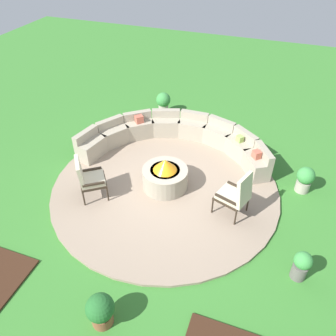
% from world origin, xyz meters
% --- Properties ---
extents(ground_plane, '(24.00, 24.00, 0.00)m').
position_xyz_m(ground_plane, '(0.00, 0.00, 0.00)').
color(ground_plane, '#387A2D').
extents(patio_circle, '(5.31, 5.31, 0.06)m').
position_xyz_m(patio_circle, '(0.00, 0.00, 0.03)').
color(patio_circle, gray).
rests_on(patio_circle, ground_plane).
extents(fire_pit, '(1.06, 1.06, 0.77)m').
position_xyz_m(fire_pit, '(0.00, 0.00, 0.36)').
color(fire_pit, '#9E937F').
rests_on(fire_pit, patio_circle).
extents(curved_stone_bench, '(4.85, 2.45, 0.71)m').
position_xyz_m(curved_stone_bench, '(-0.28, 1.63, 0.36)').
color(curved_stone_bench, '#9E937F').
rests_on(curved_stone_bench, patio_circle).
extents(lounge_chair_front_left, '(0.80, 0.81, 1.03)m').
position_xyz_m(lounge_chair_front_left, '(-1.47, -0.88, 0.60)').
color(lounge_chair_front_left, '#2D2319').
rests_on(lounge_chair_front_left, patio_circle).
extents(lounge_chair_front_right, '(0.77, 0.73, 1.10)m').
position_xyz_m(lounge_chair_front_right, '(1.69, -0.34, 0.62)').
color(lounge_chair_front_right, '#2D2319').
rests_on(lounge_chair_front_right, patio_circle).
extents(potted_plant_0, '(0.32, 0.32, 0.63)m').
position_xyz_m(potted_plant_0, '(3.10, -1.45, 0.34)').
color(potted_plant_0, '#605B56').
rests_on(potted_plant_0, ground_plane).
extents(potted_plant_1, '(0.41, 0.41, 0.65)m').
position_xyz_m(potted_plant_1, '(3.06, 1.01, 0.36)').
color(potted_plant_1, '#A89E8E').
rests_on(potted_plant_1, ground_plane).
extents(potted_plant_2, '(0.45, 0.45, 0.70)m').
position_xyz_m(potted_plant_2, '(-1.30, 3.37, 0.40)').
color(potted_plant_2, '#A89E8E').
rests_on(potted_plant_2, ground_plane).
extents(potted_plant_3, '(0.46, 0.46, 0.65)m').
position_xyz_m(potted_plant_3, '(0.18, -3.39, 0.35)').
color(potted_plant_3, brown).
rests_on(potted_plant_3, ground_plane).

